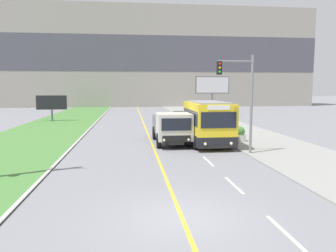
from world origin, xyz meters
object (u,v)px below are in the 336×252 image
object	(u,v)px
car_distant	(181,118)
billboard_small	(52,103)
city_bus	(208,123)
planter_round_near	(240,135)
dump_truck	(172,128)
billboard_large	(212,87)
traffic_light_mast	(242,92)
planter_round_second	(224,128)
planter_round_third	(211,124)

from	to	relation	value
car_distant	billboard_small	bearing A→B (deg)	159.77
city_bus	planter_round_near	distance (m)	3.03
billboard_small	car_distant	bearing A→B (deg)	-20.23
dump_truck	car_distant	bearing A→B (deg)	78.21
city_bus	planter_round_near	bearing A→B (deg)	19.29
dump_truck	billboard_small	xyz separation A→B (m)	(-12.59, 18.58, 1.02)
billboard_large	billboard_small	bearing A→B (deg)	-175.09
planter_round_near	car_distant	bearing A→B (deg)	101.49
traffic_light_mast	planter_round_near	distance (m)	5.74
planter_round_second	billboard_small	bearing A→B (deg)	141.88
billboard_large	dump_truck	bearing A→B (deg)	-111.78
billboard_small	planter_round_second	size ratio (longest dim) A/B	3.26
city_bus	planter_round_second	distance (m)	5.77
car_distant	billboard_small	xyz separation A→B (m)	(-15.29, 5.64, 1.54)
dump_truck	billboard_small	distance (m)	22.47
dump_truck	billboard_small	bearing A→B (deg)	124.13
billboard_small	planter_round_third	distance (m)	20.32
traffic_light_mast	billboard_small	world-z (taller)	traffic_light_mast
car_distant	traffic_light_mast	bearing A→B (deg)	-86.48
city_bus	billboard_large	bearing A→B (deg)	74.89
dump_truck	billboard_large	distance (m)	22.14
traffic_light_mast	planter_round_second	size ratio (longest dim) A/B	5.40
city_bus	traffic_light_mast	distance (m)	4.37
dump_truck	traffic_light_mast	distance (m)	6.04
billboard_large	planter_round_third	bearing A→B (deg)	-104.75
dump_truck	car_distant	size ratio (longest dim) A/B	1.55
traffic_light_mast	planter_round_third	world-z (taller)	traffic_light_mast
city_bus	traffic_light_mast	xyz separation A→B (m)	(1.21, -3.52, 2.28)
car_distant	planter_round_second	world-z (taller)	car_distant
city_bus	planter_round_third	size ratio (longest dim) A/B	5.54
planter_round_near	planter_round_second	size ratio (longest dim) A/B	1.01
dump_truck	planter_round_second	world-z (taller)	dump_truck
traffic_light_mast	billboard_large	bearing A→B (deg)	79.74
car_distant	planter_round_near	bearing A→B (deg)	-78.51
billboard_large	traffic_light_mast	bearing A→B (deg)	-100.26
city_bus	planter_round_near	xyz separation A→B (m)	(2.69, 0.94, -1.01)
billboard_small	planter_round_near	xyz separation A→B (m)	(17.82, -18.05, -1.65)
billboard_large	planter_round_near	bearing A→B (deg)	-98.36
traffic_light_mast	planter_round_near	bearing A→B (deg)	71.64
planter_round_third	billboard_large	bearing A→B (deg)	75.25
billboard_small	dump_truck	bearing A→B (deg)	-55.87
traffic_light_mast	dump_truck	bearing A→B (deg)	133.58
traffic_light_mast	billboard_small	size ratio (longest dim) A/B	1.66
planter_round_near	planter_round_second	world-z (taller)	planter_round_near
city_bus	billboard_large	size ratio (longest dim) A/B	1.03
dump_truck	planter_round_second	bearing A→B (deg)	41.30
planter_round_near	dump_truck	bearing A→B (deg)	-174.15
planter_round_second	planter_round_near	bearing A→B (deg)	-90.10
car_distant	planter_round_second	size ratio (longest dim) A/B	3.82
dump_truck	planter_round_second	distance (m)	6.99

